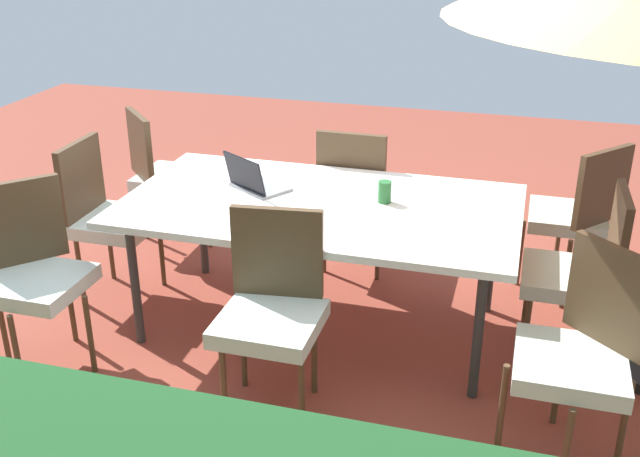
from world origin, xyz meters
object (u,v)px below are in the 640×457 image
(chair_west, at_px, (582,268))
(chair_southwest, at_px, (577,211))
(dining_table, at_px, (320,210))
(chair_south, at_px, (356,191))
(chair_northwest, at_px, (582,348))
(chair_north, at_px, (272,305))
(chair_southeast, at_px, (164,171))
(cup, at_px, (385,192))
(laptop, at_px, (255,182))
(chair_east, at_px, (107,212))
(chair_northeast, at_px, (33,268))

(chair_west, height_order, chair_southwest, same)
(dining_table, xyz_separation_m, chair_southwest, (-1.38, -0.82, -0.17))
(chair_south, distance_m, chair_northwest, 2.04)
(chair_north, bearing_deg, chair_southeast, 123.53)
(chair_southwest, bearing_deg, chair_west, 40.32)
(chair_south, relative_size, chair_north, 1.00)
(dining_table, bearing_deg, chair_northwest, 151.10)
(chair_southeast, bearing_deg, cup, -156.45)
(chair_southwest, bearing_deg, laptop, -27.66)
(chair_north, height_order, chair_west, same)
(chair_northwest, bearing_deg, dining_table, -166.76)
(cup, bearing_deg, chair_southeast, -21.96)
(chair_north, bearing_deg, cup, 60.96)
(chair_south, xyz_separation_m, laptop, (0.43, 0.70, 0.27))
(chair_north, distance_m, chair_west, 1.61)
(dining_table, height_order, chair_south, chair_south)
(chair_east, distance_m, chair_north, 1.54)
(chair_southeast, bearing_deg, chair_northwest, -163.98)
(chair_southeast, height_order, chair_southwest, same)
(chair_east, xyz_separation_m, chair_south, (-1.36, -0.76, 0.00))
(chair_south, relative_size, chair_northeast, 1.00)
(chair_west, height_order, chair_southeast, same)
(laptop, bearing_deg, chair_south, -89.49)
(chair_northwest, height_order, chair_southeast, same)
(chair_northwest, bearing_deg, chair_east, -153.80)
(chair_northwest, relative_size, laptop, 2.44)
(chair_southeast, xyz_separation_m, laptop, (-0.94, 0.70, 0.27))
(chair_west, bearing_deg, chair_southeast, -106.87)
(chair_southwest, distance_m, laptop, 1.95)
(chair_northwest, bearing_deg, chair_south, 173.41)
(chair_east, relative_size, laptop, 2.44)
(laptop, bearing_deg, chair_southwest, -125.80)
(chair_southwest, bearing_deg, chair_southeast, -49.17)
(dining_table, bearing_deg, chair_west, -178.96)
(laptop, bearing_deg, chair_east, 35.77)
(chair_west, relative_size, chair_northeast, 1.00)
(chair_east, height_order, chair_southeast, same)
(dining_table, bearing_deg, cup, -163.05)
(chair_south, xyz_separation_m, chair_northeast, (1.33, 1.53, 0.00))
(laptop, bearing_deg, chair_northwest, -173.38)
(chair_northeast, height_order, laptop, laptop)
(cup, bearing_deg, chair_south, -65.07)
(dining_table, relative_size, chair_northwest, 2.19)
(chair_east, distance_m, chair_northeast, 0.77)
(chair_north, height_order, chair_southwest, same)
(chair_northeast, distance_m, chair_southwest, 3.12)
(chair_south, distance_m, chair_northeast, 2.03)
(chair_west, relative_size, cup, 8.19)
(chair_east, bearing_deg, chair_south, -62.12)
(chair_south, height_order, chair_west, same)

